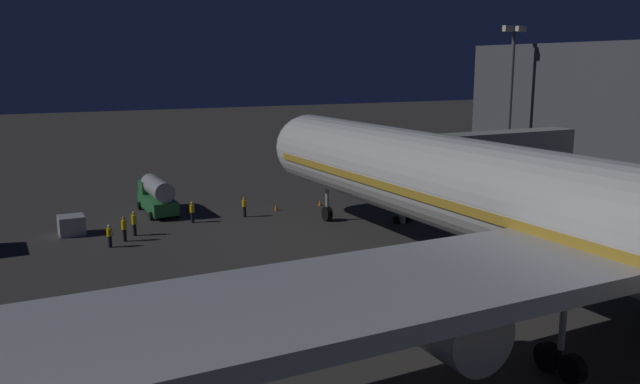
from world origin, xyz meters
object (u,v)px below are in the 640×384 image
airliner_at_gate (602,225)px  jet_bridge (463,149)px  apron_floodlight_mast (511,93)px  traffic_cone_nose_starboard (276,207)px  ground_crew_under_port_wing (110,235)px  traffic_cone_nose_port (320,203)px  ground_crew_by_tug (134,222)px  baggage_container_near_belt (72,225)px  fuel_tanker (157,194)px  ground_crew_marshaller_fwd (244,206)px  ground_crew_by_belt_loader (124,228)px  ground_crew_near_nose_gear (192,211)px

airliner_at_gate → jet_bridge: airliner_at_gate is taller
apron_floodlight_mast → traffic_cone_nose_starboard: bearing=1.6°
jet_bridge → apron_floodlight_mast: size_ratio=1.23×
ground_crew_under_port_wing → traffic_cone_nose_starboard: size_ratio=3.03×
apron_floodlight_mast → traffic_cone_nose_port: bearing=1.9°
traffic_cone_nose_starboard → traffic_cone_nose_port: bearing=180.0°
ground_crew_by_tug → baggage_container_near_belt: bearing=-31.5°
airliner_at_gate → traffic_cone_nose_starboard: (2.20, -32.08, -5.32)m
jet_bridge → baggage_container_near_belt: bearing=-15.7°
jet_bridge → fuel_tanker: 26.62m
ground_crew_marshaller_fwd → traffic_cone_nose_starboard: ground_crew_marshaller_fwd is taller
baggage_container_near_belt → traffic_cone_nose_port: 21.58m
jet_bridge → ground_crew_by_belt_loader: jet_bridge is taller
apron_floodlight_mast → ground_crew_by_tug: apron_floodlight_mast is taller
baggage_container_near_belt → ground_crew_by_tug: ground_crew_by_tug is taller
ground_crew_by_belt_loader → ground_crew_marshaller_fwd: bearing=-163.1°
ground_crew_by_belt_loader → ground_crew_under_port_wing: bearing=42.6°
apron_floodlight_mast → baggage_container_near_belt: size_ratio=8.91×
ground_crew_near_nose_gear → ground_crew_by_belt_loader: size_ratio=0.94×
jet_bridge → baggage_container_near_belt: size_ratio=10.92×
airliner_at_gate → apron_floodlight_mast: (-25.50, -32.83, 4.19)m
ground_crew_marshaller_fwd → traffic_cone_nose_starboard: bearing=-162.6°
airliner_at_gate → ground_crew_near_nose_gear: (10.10, -31.11, -4.63)m
ground_crew_under_port_wing → traffic_cone_nose_port: ground_crew_under_port_wing is taller
ground_crew_near_nose_gear → ground_crew_marshaller_fwd: (-4.51, 0.11, 0.00)m
apron_floodlight_mast → ground_crew_under_port_wing: 44.24m
jet_bridge → apron_floodlight_mast: (-14.39, -9.77, 4.07)m
jet_bridge → traffic_cone_nose_port: (8.91, -9.01, -5.44)m
traffic_cone_nose_port → ground_crew_by_tug: bearing=9.8°
apron_floodlight_mast → jet_bridge: bearing=34.2°
apron_floodlight_mast → ground_crew_by_belt_loader: size_ratio=8.95×
ground_crew_marshaller_fwd → traffic_cone_nose_port: size_ratio=3.21×
apron_floodlight_mast → traffic_cone_nose_port: size_ratio=30.42×
fuel_tanker → ground_crew_under_port_wing: bearing=59.0°
ground_crew_by_belt_loader → apron_floodlight_mast: bearing=-173.1°
fuel_tanker → traffic_cone_nose_port: size_ratio=11.83×
ground_crew_near_nose_gear → ground_crew_marshaller_fwd: 4.51m
ground_crew_under_port_wing → traffic_cone_nose_starboard: bearing=-160.4°
airliner_at_gate → traffic_cone_nose_port: bearing=-93.9°
ground_crew_by_belt_loader → jet_bridge: bearing=170.2°
fuel_tanker → baggage_container_near_belt: size_ratio=3.47×
airliner_at_gate → ground_crew_by_tug: (15.18, -29.09, -4.55)m
airliner_at_gate → ground_crew_near_nose_gear: bearing=-72.0°
airliner_at_gate → fuel_tanker: bearing=-71.8°
airliner_at_gate → traffic_cone_nose_port: (-2.20, -32.08, -5.32)m
traffic_cone_nose_starboard → jet_bridge: bearing=145.9°
ground_crew_near_nose_gear → airliner_at_gate: bearing=108.0°
ground_crew_by_tug → traffic_cone_nose_port: 17.65m
airliner_at_gate → traffic_cone_nose_port: size_ratio=120.19×
ground_crew_marshaller_fwd → ground_crew_under_port_wing: (11.80, 4.36, -0.06)m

